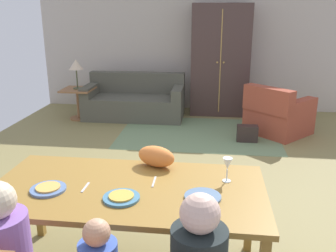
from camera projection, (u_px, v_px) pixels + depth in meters
ground_plane at (183, 174)px, 4.67m from camera, size 6.44×6.58×0.02m
back_wall at (197, 43)px, 7.42m from camera, size 6.44×0.10×2.70m
dining_table at (128, 195)px, 2.67m from camera, size 1.98×0.98×0.76m
plate_near_man at (48, 189)px, 2.60m from camera, size 0.25×0.25×0.02m
pizza_near_man at (48, 187)px, 2.60m from camera, size 0.17×0.17×0.01m
plate_near_child at (121, 198)px, 2.48m from camera, size 0.25×0.25×0.02m
pizza_near_child at (121, 196)px, 2.48m from camera, size 0.17×0.17×0.01m
plate_near_woman at (203, 197)px, 2.49m from camera, size 0.25×0.25×0.02m
wine_glass at (227, 165)px, 2.70m from camera, size 0.07×0.07×0.19m
fork at (85, 187)px, 2.64m from camera, size 0.02×0.15×0.01m
knife at (154, 182)px, 2.73m from camera, size 0.02×0.17×0.01m
cat at (156, 156)px, 2.98m from camera, size 0.36×0.26×0.17m
area_rug at (198, 133)px, 6.18m from camera, size 2.60×1.80×0.01m
couch at (135, 102)px, 7.05m from camera, size 1.86×0.86×0.82m
armchair at (277, 115)px, 6.08m from camera, size 1.21×1.21×0.82m
armoire at (220, 60)px, 7.09m from camera, size 1.10×0.59×2.10m
side_table at (79, 99)px, 6.90m from camera, size 0.56×0.56×0.58m
table_lamp at (76, 66)px, 6.71m from camera, size 0.26×0.26×0.54m
handbag at (247, 134)px, 5.76m from camera, size 0.32×0.16×0.26m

